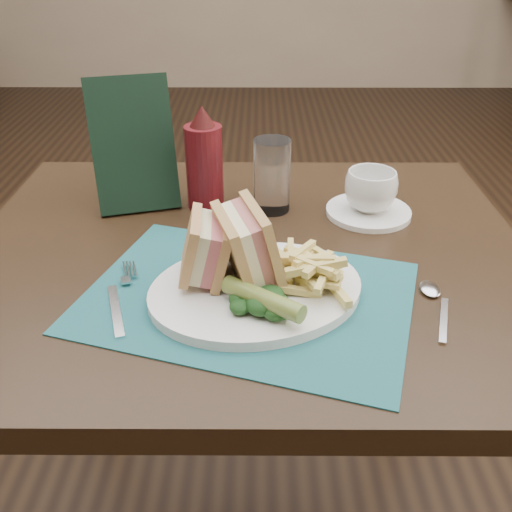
{
  "coord_description": "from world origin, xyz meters",
  "views": [
    {
      "loc": [
        0.02,
        -1.29,
        1.2
      ],
      "look_at": [
        0.01,
        -0.6,
        0.8
      ],
      "focal_mm": 40.0,
      "sensor_mm": 36.0,
      "label": 1
    }
  ],
  "objects_px": {
    "sandwich_half_b": "(233,246)",
    "saucer": "(368,212)",
    "sandwich_half_a": "(191,248)",
    "ketchup_bottle": "(204,158)",
    "plate": "(256,290)",
    "check_presenter": "(133,145)",
    "table_main": "(249,417)",
    "placemat": "(248,296)",
    "drinking_glass": "(272,176)",
    "coffee_cup": "(371,191)"
  },
  "relations": [
    {
      "from": "sandwich_half_b",
      "to": "saucer",
      "type": "distance_m",
      "value": 0.34
    },
    {
      "from": "plate",
      "to": "sandwich_half_a",
      "type": "distance_m",
      "value": 0.11
    },
    {
      "from": "coffee_cup",
      "to": "table_main",
      "type": "bearing_deg",
      "value": -149.93
    },
    {
      "from": "saucer",
      "to": "check_presenter",
      "type": "distance_m",
      "value": 0.43
    },
    {
      "from": "ketchup_bottle",
      "to": "check_presenter",
      "type": "xyz_separation_m",
      "value": [
        -0.12,
        0.01,
        0.02
      ]
    },
    {
      "from": "table_main",
      "to": "drinking_glass",
      "type": "xyz_separation_m",
      "value": [
        0.04,
        0.14,
        0.44
      ]
    },
    {
      "from": "sandwich_half_b",
      "to": "saucer",
      "type": "bearing_deg",
      "value": 29.8
    },
    {
      "from": "table_main",
      "to": "sandwich_half_b",
      "type": "xyz_separation_m",
      "value": [
        -0.02,
        -0.12,
        0.45
      ]
    },
    {
      "from": "sandwich_half_a",
      "to": "saucer",
      "type": "xyz_separation_m",
      "value": [
        0.29,
        0.24,
        -0.06
      ]
    },
    {
      "from": "sandwich_half_a",
      "to": "ketchup_bottle",
      "type": "bearing_deg",
      "value": 87.52
    },
    {
      "from": "plate",
      "to": "drinking_glass",
      "type": "height_order",
      "value": "drinking_glass"
    },
    {
      "from": "sandwich_half_b",
      "to": "ketchup_bottle",
      "type": "bearing_deg",
      "value": 85.61
    },
    {
      "from": "table_main",
      "to": "sandwich_half_a",
      "type": "bearing_deg",
      "value": -123.54
    },
    {
      "from": "table_main",
      "to": "placemat",
      "type": "bearing_deg",
      "value": -88.84
    },
    {
      "from": "sandwich_half_a",
      "to": "plate",
      "type": "bearing_deg",
      "value": -15.58
    },
    {
      "from": "sandwich_half_b",
      "to": "coffee_cup",
      "type": "relative_size",
      "value": 1.23
    },
    {
      "from": "drinking_glass",
      "to": "check_presenter",
      "type": "height_order",
      "value": "check_presenter"
    },
    {
      "from": "sandwich_half_a",
      "to": "check_presenter",
      "type": "bearing_deg",
      "value": 111.4
    },
    {
      "from": "placemat",
      "to": "ketchup_bottle",
      "type": "distance_m",
      "value": 0.32
    },
    {
      "from": "saucer",
      "to": "coffee_cup",
      "type": "height_order",
      "value": "coffee_cup"
    },
    {
      "from": "sandwich_half_b",
      "to": "check_presenter",
      "type": "height_order",
      "value": "check_presenter"
    },
    {
      "from": "plate",
      "to": "coffee_cup",
      "type": "distance_m",
      "value": 0.33
    },
    {
      "from": "plate",
      "to": "drinking_glass",
      "type": "xyz_separation_m",
      "value": [
        0.03,
        0.28,
        0.06
      ]
    },
    {
      "from": "sandwich_half_a",
      "to": "check_presenter",
      "type": "distance_m",
      "value": 0.31
    },
    {
      "from": "drinking_glass",
      "to": "sandwich_half_a",
      "type": "bearing_deg",
      "value": -114.32
    },
    {
      "from": "table_main",
      "to": "placemat",
      "type": "xyz_separation_m",
      "value": [
        0.0,
        -0.14,
        0.38
      ]
    },
    {
      "from": "table_main",
      "to": "placemat",
      "type": "distance_m",
      "value": 0.4
    },
    {
      "from": "placemat",
      "to": "sandwich_half_a",
      "type": "distance_m",
      "value": 0.1
    },
    {
      "from": "placemat",
      "to": "ketchup_bottle",
      "type": "height_order",
      "value": "ketchup_bottle"
    },
    {
      "from": "table_main",
      "to": "coffee_cup",
      "type": "height_order",
      "value": "coffee_cup"
    },
    {
      "from": "saucer",
      "to": "coffee_cup",
      "type": "bearing_deg",
      "value": 0.0
    },
    {
      "from": "plate",
      "to": "check_presenter",
      "type": "height_order",
      "value": "check_presenter"
    },
    {
      "from": "plate",
      "to": "check_presenter",
      "type": "xyz_separation_m",
      "value": [
        -0.22,
        0.3,
        0.1
      ]
    },
    {
      "from": "placemat",
      "to": "table_main",
      "type": "bearing_deg",
      "value": 91.16
    },
    {
      "from": "table_main",
      "to": "check_presenter",
      "type": "relative_size",
      "value": 3.84
    },
    {
      "from": "placemat",
      "to": "sandwich_half_a",
      "type": "bearing_deg",
      "value": 163.61
    },
    {
      "from": "sandwich_half_b",
      "to": "table_main",
      "type": "bearing_deg",
      "value": 65.34
    },
    {
      "from": "plate",
      "to": "saucer",
      "type": "xyz_separation_m",
      "value": [
        0.2,
        0.26,
        -0.0
      ]
    },
    {
      "from": "sandwich_half_b",
      "to": "saucer",
      "type": "height_order",
      "value": "sandwich_half_b"
    },
    {
      "from": "placemat",
      "to": "sandwich_half_b",
      "type": "bearing_deg",
      "value": 140.76
    },
    {
      "from": "plate",
      "to": "sandwich_half_a",
      "type": "height_order",
      "value": "sandwich_half_a"
    },
    {
      "from": "table_main",
      "to": "ketchup_bottle",
      "type": "xyz_separation_m",
      "value": [
        -0.08,
        0.16,
        0.47
      ]
    },
    {
      "from": "table_main",
      "to": "plate",
      "type": "relative_size",
      "value": 3.0
    },
    {
      "from": "coffee_cup",
      "to": "check_presenter",
      "type": "relative_size",
      "value": 0.39
    },
    {
      "from": "plate",
      "to": "ketchup_bottle",
      "type": "xyz_separation_m",
      "value": [
        -0.09,
        0.29,
        0.08
      ]
    },
    {
      "from": "plate",
      "to": "coffee_cup",
      "type": "relative_size",
      "value": 3.29
    },
    {
      "from": "coffee_cup",
      "to": "check_presenter",
      "type": "bearing_deg",
      "value": 174.4
    },
    {
      "from": "coffee_cup",
      "to": "check_presenter",
      "type": "height_order",
      "value": "check_presenter"
    },
    {
      "from": "table_main",
      "to": "check_presenter",
      "type": "distance_m",
      "value": 0.55
    },
    {
      "from": "saucer",
      "to": "check_presenter",
      "type": "bearing_deg",
      "value": 174.4
    }
  ]
}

